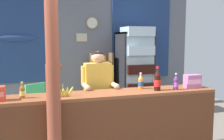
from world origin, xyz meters
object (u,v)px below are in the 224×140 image
object	(u,v)px
timber_post	(53,69)
shopkeeper	(98,88)
drink_fridge	(135,67)
plastic_lawn_chair	(40,104)
stall_counter	(114,122)
soda_bottle_iced_tea	(22,91)
bottle_shelf_rack	(102,83)
soda_bottle_grape_soda	(176,83)
banana_bunch	(63,92)
soda_bottle_cola	(157,80)
soda_bottle_orange_soda	(141,82)
snack_box_wafer	(192,81)

from	to	relation	value
timber_post	shopkeeper	bearing A→B (deg)	49.32
drink_fridge	plastic_lawn_chair	world-z (taller)	drink_fridge
stall_counter	shopkeeper	xyz separation A→B (m)	(-0.07, 0.57, 0.36)
soda_bottle_iced_tea	bottle_shelf_rack	bearing A→B (deg)	54.71
drink_fridge	soda_bottle_grape_soda	world-z (taller)	drink_fridge
bottle_shelf_rack	shopkeeper	xyz separation A→B (m)	(-0.54, -1.79, 0.24)
timber_post	banana_bunch	xyz separation A→B (m)	(0.14, 0.31, -0.32)
soda_bottle_cola	soda_bottle_iced_tea	distance (m)	1.79
stall_counter	soda_bottle_cola	bearing A→B (deg)	3.26
stall_counter	soda_bottle_orange_soda	size ratio (longest dim) A/B	12.57
soda_bottle_cola	snack_box_wafer	world-z (taller)	soda_bottle_cola
drink_fridge	bottle_shelf_rack	size ratio (longest dim) A/B	1.41
drink_fridge	banana_bunch	bearing A→B (deg)	-131.19
snack_box_wafer	banana_bunch	size ratio (longest dim) A/B	0.85
plastic_lawn_chair	shopkeeper	world-z (taller)	shopkeeper
soda_bottle_iced_tea	snack_box_wafer	size ratio (longest dim) A/B	0.87
plastic_lawn_chair	shopkeeper	bearing A→B (deg)	-54.44
shopkeeper	soda_bottle_grape_soda	world-z (taller)	shopkeeper
soda_bottle_iced_tea	banana_bunch	size ratio (longest dim) A/B	0.75
bottle_shelf_rack	shopkeeper	bearing A→B (deg)	-106.79
timber_post	shopkeeper	world-z (taller)	timber_post
stall_counter	banana_bunch	world-z (taller)	banana_bunch
timber_post	soda_bottle_iced_tea	world-z (taller)	timber_post
plastic_lawn_chair	soda_bottle_orange_soda	distance (m)	2.12
shopkeeper	soda_bottle_iced_tea	distance (m)	1.17
stall_counter	bottle_shelf_rack	world-z (taller)	bottle_shelf_rack
soda_bottle_grape_soda	banana_bunch	bearing A→B (deg)	179.39
soda_bottle_grape_soda	soda_bottle_orange_soda	bearing A→B (deg)	155.91
soda_bottle_iced_tea	soda_bottle_grape_soda	bearing A→B (deg)	-2.09
drink_fridge	plastic_lawn_chair	bearing A→B (deg)	-168.85
plastic_lawn_chair	shopkeeper	distance (m)	1.49
plastic_lawn_chair	stall_counter	bearing A→B (deg)	-62.44
bottle_shelf_rack	snack_box_wafer	size ratio (longest dim) A/B	5.98
drink_fridge	soda_bottle_grape_soda	distance (m)	2.13
soda_bottle_orange_soda	snack_box_wafer	world-z (taller)	soda_bottle_orange_soda
banana_bunch	soda_bottle_orange_soda	bearing A→B (deg)	9.34
bottle_shelf_rack	soda_bottle_iced_tea	bearing A→B (deg)	-125.29
soda_bottle_iced_tea	banana_bunch	distance (m)	0.49
shopkeeper	stall_counter	bearing A→B (deg)	-82.70
stall_counter	soda_bottle_cola	xyz separation A→B (m)	(0.65, 0.04, 0.53)
soda_bottle_iced_tea	banana_bunch	bearing A→B (deg)	-6.91
soda_bottle_grape_soda	snack_box_wafer	world-z (taller)	soda_bottle_grape_soda
soda_bottle_orange_soda	snack_box_wafer	size ratio (longest dim) A/B	1.02
soda_bottle_orange_soda	timber_post	bearing A→B (deg)	-158.77
banana_bunch	snack_box_wafer	bearing A→B (deg)	0.84
soda_bottle_iced_tea	soda_bottle_grape_soda	size ratio (longest dim) A/B	0.85
soda_bottle_cola	soda_bottle_grape_soda	bearing A→B (deg)	-4.55
soda_bottle_orange_soda	banana_bunch	distance (m)	1.15
stall_counter	soda_bottle_grape_soda	distance (m)	1.05
drink_fridge	shopkeeper	size ratio (longest dim) A/B	1.29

